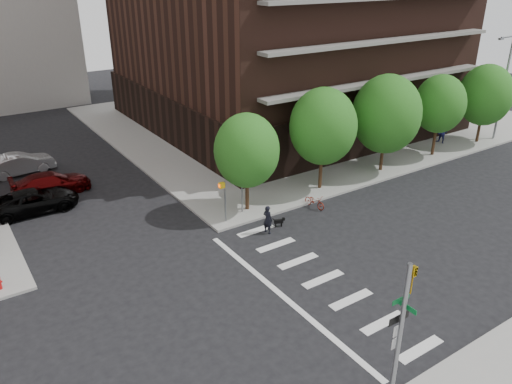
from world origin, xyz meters
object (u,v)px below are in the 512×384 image
at_px(parked_car_maroon, 51,183).
at_px(scooter, 315,201).
at_px(dog_walker, 268,219).
at_px(traffic_signal, 397,353).
at_px(parked_car_black, 35,201).
at_px(pedestrian_far, 442,133).
at_px(parked_car_silver, 20,164).

xyz_separation_m(parked_car_maroon, scooter, (13.49, -11.67, -0.31)).
bearing_deg(scooter, dog_walker, -174.11).
xyz_separation_m(traffic_signal, parked_car_black, (-6.69, 23.35, -1.97)).
distance_m(scooter, dog_walker, 4.58).
bearing_deg(pedestrian_far, traffic_signal, -60.94).
xyz_separation_m(parked_car_maroon, dog_walker, (9.06, -12.74, 0.12)).
distance_m(traffic_signal, dog_walker, 13.63).
bearing_deg(parked_car_black, pedestrian_far, -99.03).
xyz_separation_m(traffic_signal, pedestrian_far, (25.49, 17.48, -1.61)).
bearing_deg(parked_car_black, scooter, -120.61).
height_order(traffic_signal, pedestrian_far, traffic_signal).
bearing_deg(pedestrian_far, scooter, -83.90).
bearing_deg(pedestrian_far, parked_car_black, -105.74).
bearing_deg(scooter, parked_car_silver, 123.63).
distance_m(parked_car_maroon, scooter, 17.84).
bearing_deg(parked_car_maroon, pedestrian_far, -102.49).
distance_m(dog_walker, pedestrian_far, 22.06).
bearing_deg(dog_walker, traffic_signal, 147.54).
bearing_deg(traffic_signal, pedestrian_far, 34.44).
height_order(parked_car_maroon, scooter, parked_car_maroon).
bearing_deg(parked_car_black, dog_walker, -133.24).
xyz_separation_m(dog_walker, pedestrian_far, (21.58, 4.55, 0.22)).
xyz_separation_m(scooter, pedestrian_far, (17.15, 3.48, 0.65)).
distance_m(scooter, pedestrian_far, 17.52).
bearing_deg(parked_car_maroon, scooter, -128.40).
xyz_separation_m(parked_car_silver, pedestrian_far, (31.70, -13.10, 0.30)).
relative_size(traffic_signal, scooter, 3.66).
height_order(parked_car_silver, scooter, parked_car_silver).
relative_size(parked_car_maroon, parked_car_silver, 1.07).
xyz_separation_m(traffic_signal, parked_car_silver, (-6.21, 30.58, -1.91)).
xyz_separation_m(parked_car_black, scooter, (15.02, -9.36, -0.30)).
bearing_deg(parked_car_silver, pedestrian_far, -118.05).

